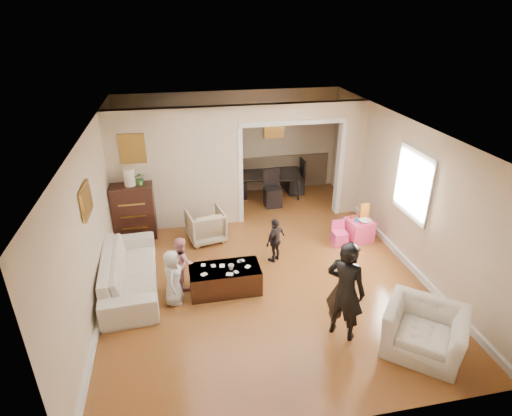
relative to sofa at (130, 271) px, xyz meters
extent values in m
plane|color=#954F26|center=(2.29, 0.33, -0.32)|extent=(7.00, 7.00, 0.00)
cube|color=tan|center=(0.92, 2.13, 0.98)|extent=(2.75, 0.18, 2.60)
cube|color=tan|center=(4.77, 2.13, 0.98)|extent=(0.55, 0.18, 2.60)
cube|color=tan|center=(3.39, 2.13, 2.10)|extent=(2.22, 0.18, 0.35)
cube|color=white|center=(5.02, -0.07, 1.23)|extent=(0.03, 0.95, 1.10)
cube|color=brown|center=(0.09, 2.03, 1.53)|extent=(0.45, 0.03, 0.55)
cube|color=brown|center=(-0.42, -0.27, 1.48)|extent=(0.03, 0.55, 0.40)
cube|color=brown|center=(3.39, 3.77, 1.38)|extent=(0.45, 0.03, 0.55)
imported|color=silver|center=(0.00, 0.00, 0.00)|extent=(0.99, 2.27, 0.65)
imported|color=tan|center=(1.41, 1.39, 0.01)|extent=(0.84, 0.86, 0.67)
imported|color=silver|center=(4.10, -2.31, 0.01)|extent=(1.38, 1.36, 0.67)
cube|color=black|center=(-0.01, 1.83, 0.25)|extent=(0.84, 0.47, 1.16)
cylinder|color=beige|center=(-0.01, 1.83, 1.01)|extent=(0.22, 0.22, 0.36)
imported|color=#38672D|center=(0.19, 1.83, 0.97)|extent=(0.25, 0.21, 0.27)
cube|color=#391C12|center=(1.58, -0.41, -0.10)|extent=(1.18, 0.59, 0.44)
imported|color=silver|center=(1.68, -0.46, 0.16)|extent=(0.09, 0.09, 0.09)
cube|color=#FF437B|center=(4.51, 0.77, -0.09)|extent=(0.54, 0.54, 0.46)
cube|color=yellow|center=(4.63, 0.87, 0.29)|extent=(0.21, 0.10, 0.30)
cylinder|color=teal|center=(4.41, 0.72, 0.18)|extent=(0.08, 0.08, 0.08)
cube|color=red|center=(4.39, 0.89, 0.16)|extent=(0.10, 0.09, 0.05)
imported|color=white|center=(4.56, 0.65, 0.16)|extent=(0.26, 0.26, 0.06)
imported|color=black|center=(3.15, 3.39, -0.03)|extent=(1.82, 1.19, 0.60)
imported|color=black|center=(3.11, -1.79, 0.46)|extent=(0.67, 0.67, 1.56)
imported|color=silver|center=(0.73, -0.56, 0.15)|extent=(0.38, 0.51, 0.95)
imported|color=pink|center=(0.88, -0.11, 0.14)|extent=(0.48, 0.54, 0.93)
imported|color=black|center=(2.63, 0.34, 0.12)|extent=(0.54, 0.50, 0.89)
cube|color=white|center=(1.63, -0.60, 0.12)|extent=(0.13, 0.12, 0.00)
cube|color=white|center=(1.22, -0.52, 0.12)|extent=(0.13, 0.12, 0.00)
cube|color=white|center=(1.40, -0.30, 0.12)|extent=(0.08, 0.10, 0.00)
cube|color=white|center=(1.96, -0.44, 0.12)|extent=(0.12, 0.12, 0.00)
cube|color=white|center=(1.89, -0.24, 0.12)|extent=(0.11, 0.10, 0.00)
cube|color=white|center=(1.75, -0.55, 0.12)|extent=(0.09, 0.10, 0.00)
cube|color=white|center=(1.54, -0.33, 0.12)|extent=(0.10, 0.11, 0.00)
cube|color=white|center=(1.86, -0.25, 0.12)|extent=(0.09, 0.08, 0.00)
cube|color=white|center=(1.23, -0.24, 0.12)|extent=(0.08, 0.10, 0.00)
camera|label=1|loc=(0.96, -6.20, 4.01)|focal=29.12mm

